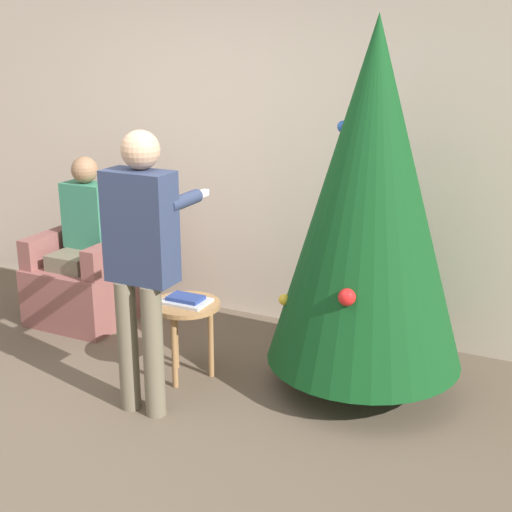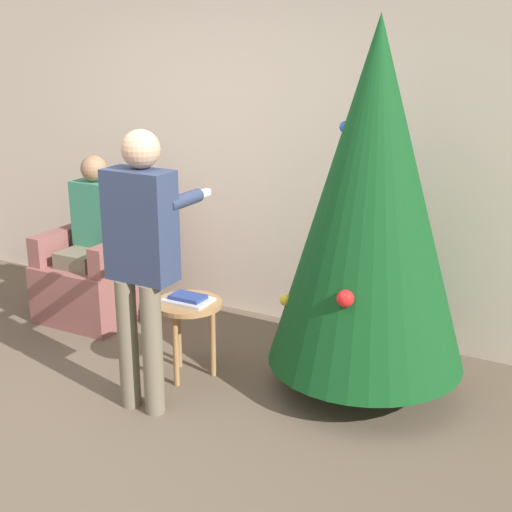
{
  "view_description": "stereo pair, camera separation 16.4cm",
  "coord_description": "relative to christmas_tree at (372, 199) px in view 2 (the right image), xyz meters",
  "views": [
    {
      "loc": [
        2.39,
        -2.54,
        2.16
      ],
      "look_at": [
        0.66,
        0.98,
        0.92
      ],
      "focal_mm": 50.0,
      "sensor_mm": 36.0,
      "label": 1
    },
    {
      "loc": [
        2.54,
        -2.46,
        2.16
      ],
      "look_at": [
        0.66,
        0.98,
        0.92
      ],
      "focal_mm": 50.0,
      "sensor_mm": 36.0,
      "label": 2
    }
  ],
  "objects": [
    {
      "name": "ground_plane",
      "position": [
        -1.19,
        -1.41,
        -1.23
      ],
      "size": [
        14.0,
        14.0,
        0.0
      ],
      "primitive_type": "plane",
      "color": "brown"
    },
    {
      "name": "laptop",
      "position": [
        -1.06,
        -0.38,
        -0.7
      ],
      "size": [
        0.29,
        0.21,
        0.02
      ],
      "color": "silver",
      "rests_on": "side_stool"
    },
    {
      "name": "side_stool",
      "position": [
        -1.06,
        -0.38,
        -0.79
      ],
      "size": [
        0.44,
        0.44,
        0.52
      ],
      "color": "#A37547",
      "rests_on": "ground_plane"
    },
    {
      "name": "christmas_tree",
      "position": [
        0.0,
        0.0,
        0.0
      ],
      "size": [
        1.2,
        1.2,
        2.26
      ],
      "color": "brown",
      "rests_on": "ground_plane"
    },
    {
      "name": "wall_back",
      "position": [
        -1.19,
        0.82,
        0.12
      ],
      "size": [
        8.0,
        0.06,
        2.7
      ],
      "color": "beige",
      "rests_on": "ground_plane"
    },
    {
      "name": "armchair",
      "position": [
        -2.28,
        0.15,
        -0.89
      ],
      "size": [
        0.71,
        0.68,
        0.94
      ],
      "color": "brown",
      "rests_on": "ground_plane"
    },
    {
      "name": "person_seated",
      "position": [
        -2.28,
        0.13,
        -0.53
      ],
      "size": [
        0.36,
        0.46,
        1.27
      ],
      "color": "#6B604C",
      "rests_on": "ground_plane"
    },
    {
      "name": "book",
      "position": [
        -1.06,
        -0.38,
        -0.68
      ],
      "size": [
        0.22,
        0.14,
        0.02
      ],
      "color": "navy",
      "rests_on": "laptop"
    },
    {
      "name": "person_standing",
      "position": [
        -1.07,
        -0.81,
        -0.24
      ],
      "size": [
        0.42,
        0.57,
        1.65
      ],
      "color": "#6B604C",
      "rests_on": "ground_plane"
    }
  ]
}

